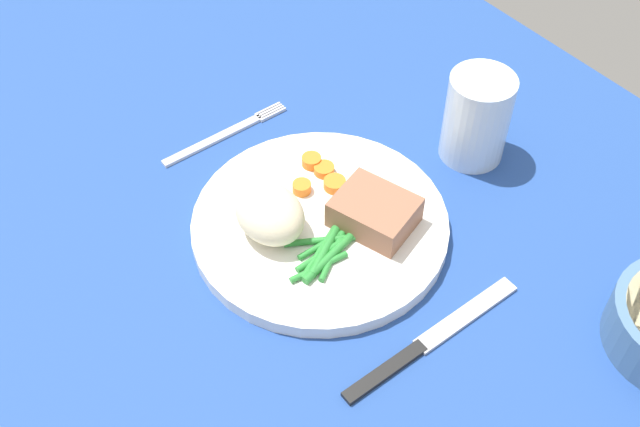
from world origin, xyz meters
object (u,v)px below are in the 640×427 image
dinner_plate (320,225)px  knife (428,341)px  water_glass (476,122)px  meat_portion (374,212)px  fork (223,135)px

dinner_plate → knife: size_ratio=1.28×
water_glass → knife: bearing=-53.0°
meat_portion → water_glass: size_ratio=0.75×
knife → dinner_plate: bearing=179.4°
meat_portion → knife: bearing=-18.5°
fork → water_glass: 28.46cm
knife → water_glass: water_glass is taller
meat_portion → fork: 22.15cm
dinner_plate → water_glass: size_ratio=2.53×
dinner_plate → water_glass: (1.09, 20.44, 3.72)cm
dinner_plate → fork: (-17.96, -0.26, -0.60)cm
meat_portion → fork: bearing=-168.5°
knife → water_glass: (-15.63, 20.73, 4.32)cm
meat_portion → fork: (-21.50, -4.38, -2.97)cm
water_glass → meat_portion: bearing=-81.5°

